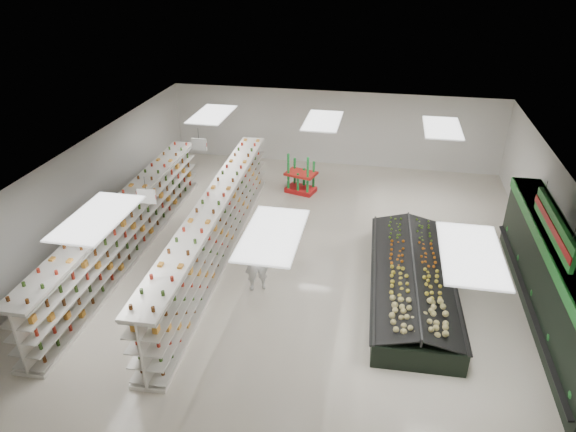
% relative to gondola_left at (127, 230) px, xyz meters
% --- Properties ---
extents(floor, '(16.00, 16.00, 0.00)m').
position_rel_gondola_left_xyz_m(floor, '(5.31, 0.68, -0.84)').
color(floor, beige).
rests_on(floor, ground).
extents(ceiling, '(14.00, 16.00, 0.02)m').
position_rel_gondola_left_xyz_m(ceiling, '(5.31, 0.68, 2.36)').
color(ceiling, white).
rests_on(ceiling, wall_back).
extents(wall_back, '(14.00, 0.02, 3.20)m').
position_rel_gondola_left_xyz_m(wall_back, '(5.31, 8.68, 0.76)').
color(wall_back, silver).
rests_on(wall_back, floor).
extents(wall_left, '(0.02, 16.00, 3.20)m').
position_rel_gondola_left_xyz_m(wall_left, '(-1.69, 0.68, 0.76)').
color(wall_left, silver).
rests_on(wall_left, floor).
extents(wall_right, '(0.02, 16.00, 3.20)m').
position_rel_gondola_left_xyz_m(wall_right, '(12.31, 0.68, 0.76)').
color(wall_right, silver).
rests_on(wall_right, floor).
extents(produce_wall_case, '(0.93, 8.00, 2.20)m').
position_rel_gondola_left_xyz_m(produce_wall_case, '(11.84, -0.82, 0.40)').
color(produce_wall_case, black).
rests_on(produce_wall_case, floor).
extents(aisle_sign_near, '(0.52, 0.06, 0.75)m').
position_rel_gondola_left_xyz_m(aisle_sign_near, '(1.51, -1.32, 1.92)').
color(aisle_sign_near, white).
rests_on(aisle_sign_near, ceiling).
extents(aisle_sign_far, '(0.52, 0.06, 0.75)m').
position_rel_gondola_left_xyz_m(aisle_sign_far, '(1.51, 2.68, 1.92)').
color(aisle_sign_far, white).
rests_on(aisle_sign_far, ceiling).
extents(hortifruti_banner, '(0.12, 3.20, 0.95)m').
position_rel_gondola_left_xyz_m(hortifruti_banner, '(11.55, -0.82, 1.81)').
color(hortifruti_banner, '#217C2C').
rests_on(hortifruti_banner, ceiling).
extents(gondola_left, '(1.02, 10.52, 1.82)m').
position_rel_gondola_left_xyz_m(gondola_left, '(0.00, 0.00, 0.00)').
color(gondola_left, white).
rests_on(gondola_left, floor).
extents(gondola_center, '(1.25, 11.13, 1.93)m').
position_rel_gondola_left_xyz_m(gondola_center, '(2.69, 0.40, 0.05)').
color(gondola_center, white).
rests_on(gondola_center, floor).
extents(produce_island, '(2.46, 6.28, 0.93)m').
position_rel_gondola_left_xyz_m(produce_island, '(8.52, -0.36, -0.41)').
color(produce_island, black).
rests_on(produce_island, floor).
extents(soda_endcap, '(1.30, 1.05, 1.45)m').
position_rel_gondola_left_xyz_m(soda_endcap, '(4.44, 5.50, -0.13)').
color(soda_endcap, red).
rests_on(soda_endcap, floor).
extents(shopper_main, '(0.80, 0.69, 1.84)m').
position_rel_gondola_left_xyz_m(shopper_main, '(4.31, -1.02, 0.08)').
color(shopper_main, silver).
rests_on(shopper_main, floor).
extents(shopper_background, '(0.88, 1.07, 1.90)m').
position_rel_gondola_left_xyz_m(shopper_background, '(2.24, 5.37, 0.11)').
color(shopper_background, '#99775E').
rests_on(shopper_background, floor).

